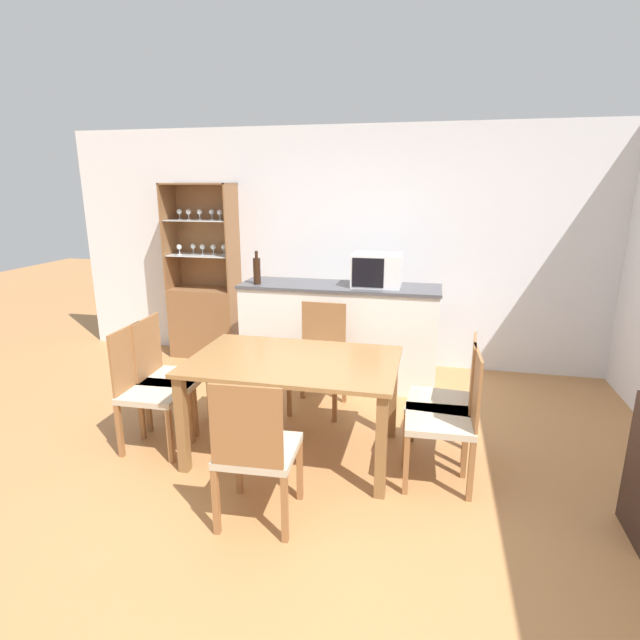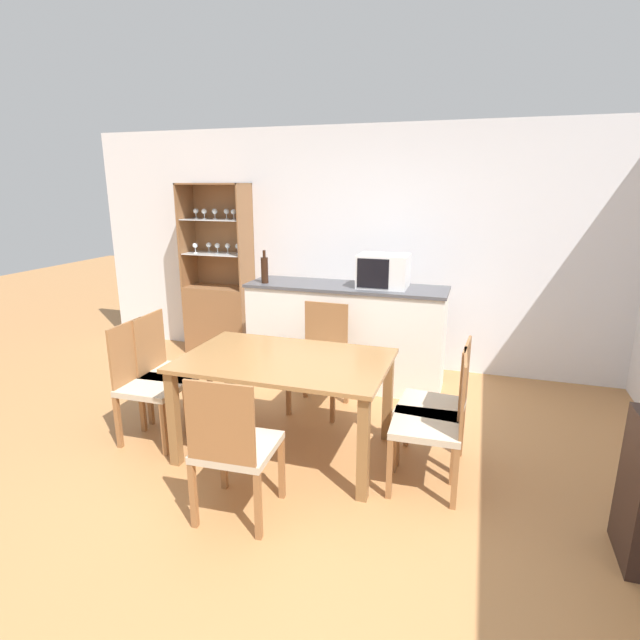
% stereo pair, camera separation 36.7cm
% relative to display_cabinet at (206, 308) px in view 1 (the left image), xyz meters
% --- Properties ---
extents(ground_plane, '(18.00, 18.00, 0.00)m').
position_rel_display_cabinet_xyz_m(ground_plane, '(1.80, -2.42, -0.57)').
color(ground_plane, '#B27A47').
extents(wall_back, '(6.80, 0.06, 2.55)m').
position_rel_display_cabinet_xyz_m(wall_back, '(1.80, 0.21, 0.71)').
color(wall_back, silver).
rests_on(wall_back, ground_plane).
extents(kitchen_counter, '(1.95, 0.56, 1.00)m').
position_rel_display_cabinet_xyz_m(kitchen_counter, '(1.67, -0.48, -0.06)').
color(kitchen_counter, white).
rests_on(kitchen_counter, ground_plane).
extents(display_cabinet, '(0.77, 0.38, 1.97)m').
position_rel_display_cabinet_xyz_m(display_cabinet, '(0.00, 0.00, 0.00)').
color(display_cabinet, brown).
rests_on(display_cabinet, ground_plane).
extents(dining_table, '(1.49, 0.95, 0.74)m').
position_rel_display_cabinet_xyz_m(dining_table, '(1.61, -1.94, 0.07)').
color(dining_table, olive).
rests_on(dining_table, ground_plane).
extents(dining_chair_side_left_far, '(0.47, 0.47, 0.93)m').
position_rel_display_cabinet_xyz_m(dining_chair_side_left_far, '(0.52, -1.80, -0.10)').
color(dining_chair_side_left_far, '#C1B299').
rests_on(dining_chair_side_left_far, ground_plane).
extents(dining_chair_head_near, '(0.46, 0.46, 0.93)m').
position_rel_display_cabinet_xyz_m(dining_chair_head_near, '(1.61, -2.76, -0.10)').
color(dining_chair_head_near, '#C1B299').
rests_on(dining_chair_head_near, ground_plane).
extents(dining_chair_side_left_near, '(0.45, 0.45, 0.93)m').
position_rel_display_cabinet_xyz_m(dining_chair_side_left_near, '(0.52, -2.09, -0.10)').
color(dining_chair_side_left_near, '#C1B299').
rests_on(dining_chair_side_left_near, ground_plane).
extents(dining_chair_head_far, '(0.46, 0.46, 0.93)m').
position_rel_display_cabinet_xyz_m(dining_chair_head_far, '(1.61, -1.12, -0.10)').
color(dining_chair_head_far, '#C1B299').
rests_on(dining_chair_head_far, ground_plane).
extents(dining_chair_side_right_far, '(0.47, 0.47, 0.93)m').
position_rel_display_cabinet_xyz_m(dining_chair_side_right_far, '(2.69, -1.80, -0.10)').
color(dining_chair_side_right_far, '#C1B299').
rests_on(dining_chair_side_right_far, ground_plane).
extents(dining_chair_side_right_near, '(0.46, 0.46, 0.93)m').
position_rel_display_cabinet_xyz_m(dining_chair_side_right_near, '(2.69, -2.08, -0.10)').
color(dining_chair_side_right_near, '#C1B299').
rests_on(dining_chair_side_right_near, ground_plane).
extents(microwave, '(0.46, 0.35, 0.31)m').
position_rel_display_cabinet_xyz_m(microwave, '(2.03, -0.47, 0.59)').
color(microwave, silver).
rests_on(microwave, kitchen_counter).
extents(wine_bottle, '(0.07, 0.07, 0.33)m').
position_rel_display_cabinet_xyz_m(wine_bottle, '(0.87, -0.62, 0.57)').
color(wine_bottle, black).
rests_on(wine_bottle, kitchen_counter).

